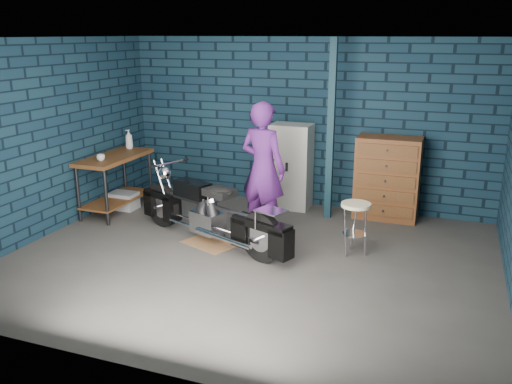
% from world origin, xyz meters
% --- Properties ---
extents(ground, '(6.00, 6.00, 0.00)m').
position_xyz_m(ground, '(0.00, 0.00, 0.00)').
color(ground, '#484643').
rests_on(ground, ground).
extents(room_walls, '(6.02, 5.01, 2.71)m').
position_xyz_m(room_walls, '(0.00, 0.55, 1.90)').
color(room_walls, '#102637').
rests_on(room_walls, ground).
extents(support_post, '(0.10, 0.10, 2.70)m').
position_xyz_m(support_post, '(0.55, 1.95, 1.35)').
color(support_post, '#122D39').
rests_on(support_post, ground).
extents(workbench, '(0.60, 1.40, 0.91)m').
position_xyz_m(workbench, '(-2.68, 1.07, 0.46)').
color(workbench, brown).
rests_on(workbench, ground).
extents(drip_mat, '(0.84, 0.75, 0.01)m').
position_xyz_m(drip_mat, '(-0.69, 0.33, 0.00)').
color(drip_mat, brown).
rests_on(drip_mat, ground).
extents(motorcycle, '(2.36, 1.42, 1.01)m').
position_xyz_m(motorcycle, '(-0.69, 0.33, 0.50)').
color(motorcycle, black).
rests_on(motorcycle, ground).
extents(person, '(0.77, 0.59, 1.88)m').
position_xyz_m(person, '(-0.17, 0.97, 0.94)').
color(person, '#511C6C').
rests_on(person, ground).
extents(storage_bin, '(0.44, 0.31, 0.27)m').
position_xyz_m(storage_bin, '(-2.66, 1.21, 0.14)').
color(storage_bin, gray).
rests_on(storage_bin, ground).
extents(locker, '(0.64, 0.46, 1.37)m').
position_xyz_m(locker, '(-0.14, 2.23, 0.69)').
color(locker, beige).
rests_on(locker, ground).
extents(tool_chest, '(0.95, 0.53, 1.26)m').
position_xyz_m(tool_chest, '(1.39, 2.23, 0.63)').
color(tool_chest, brown).
rests_on(tool_chest, ground).
extents(shop_stool, '(0.46, 0.46, 0.69)m').
position_xyz_m(shop_stool, '(1.20, 0.63, 0.34)').
color(shop_stool, beige).
rests_on(shop_stool, ground).
extents(cup_a, '(0.16, 0.16, 0.10)m').
position_xyz_m(cup_a, '(-2.65, 0.70, 0.96)').
color(cup_a, beige).
rests_on(cup_a, workbench).
extents(bottle, '(0.16, 0.16, 0.32)m').
position_xyz_m(bottle, '(-2.75, 1.62, 1.07)').
color(bottle, gray).
rests_on(bottle, workbench).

